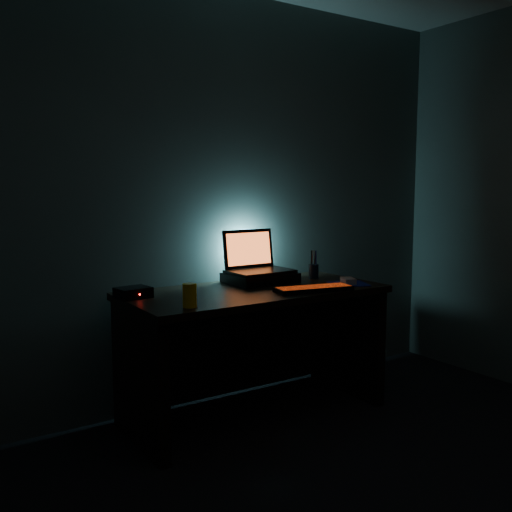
{
  "coord_description": "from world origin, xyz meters",
  "views": [
    {
      "loc": [
        -1.76,
        -1.08,
        1.34
      ],
      "look_at": [
        -0.02,
        1.57,
        0.95
      ],
      "focal_mm": 40.0,
      "sensor_mm": 36.0,
      "label": 1
    }
  ],
  "objects_px": {
    "mouse": "(348,281)",
    "router": "(133,293)",
    "laptop": "(255,262)",
    "juice_glass": "(190,295)",
    "pen_cup": "(314,272)",
    "keyboard": "(314,289)"
  },
  "relations": [
    {
      "from": "keyboard",
      "to": "router",
      "type": "xyz_separation_m",
      "value": [
        -0.92,
        0.37,
        0.01
      ]
    },
    {
      "from": "laptop",
      "to": "juice_glass",
      "type": "distance_m",
      "value": 0.83
    },
    {
      "from": "laptop",
      "to": "juice_glass",
      "type": "xyz_separation_m",
      "value": [
        -0.68,
        -0.46,
        -0.06
      ]
    },
    {
      "from": "mouse",
      "to": "laptop",
      "type": "bearing_deg",
      "value": 160.6
    },
    {
      "from": "keyboard",
      "to": "juice_glass",
      "type": "bearing_deg",
      "value": -168.53
    },
    {
      "from": "keyboard",
      "to": "mouse",
      "type": "bearing_deg",
      "value": 22.86
    },
    {
      "from": "juice_glass",
      "to": "keyboard",
      "type": "bearing_deg",
      "value": 0.35
    },
    {
      "from": "keyboard",
      "to": "pen_cup",
      "type": "relative_size",
      "value": 5.1
    },
    {
      "from": "mouse",
      "to": "router",
      "type": "distance_m",
      "value": 1.28
    },
    {
      "from": "mouse",
      "to": "juice_glass",
      "type": "distance_m",
      "value": 1.1
    },
    {
      "from": "laptop",
      "to": "pen_cup",
      "type": "relative_size",
      "value": 4.26
    },
    {
      "from": "pen_cup",
      "to": "juice_glass",
      "type": "xyz_separation_m",
      "value": [
        -1.05,
        -0.35,
        0.01
      ]
    },
    {
      "from": "mouse",
      "to": "pen_cup",
      "type": "height_order",
      "value": "pen_cup"
    },
    {
      "from": "juice_glass",
      "to": "router",
      "type": "height_order",
      "value": "juice_glass"
    },
    {
      "from": "laptop",
      "to": "juice_glass",
      "type": "relative_size",
      "value": 3.29
    },
    {
      "from": "keyboard",
      "to": "juice_glass",
      "type": "relative_size",
      "value": 3.94
    },
    {
      "from": "laptop",
      "to": "keyboard",
      "type": "height_order",
      "value": "laptop"
    },
    {
      "from": "pen_cup",
      "to": "juice_glass",
      "type": "relative_size",
      "value": 0.77
    },
    {
      "from": "juice_glass",
      "to": "router",
      "type": "distance_m",
      "value": 0.4
    },
    {
      "from": "router",
      "to": "pen_cup",
      "type": "bearing_deg",
      "value": -8.95
    },
    {
      "from": "pen_cup",
      "to": "router",
      "type": "xyz_separation_m",
      "value": [
        -1.2,
        0.03,
        -0.02
      ]
    },
    {
      "from": "mouse",
      "to": "pen_cup",
      "type": "bearing_deg",
      "value": 123.03
    }
  ]
}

